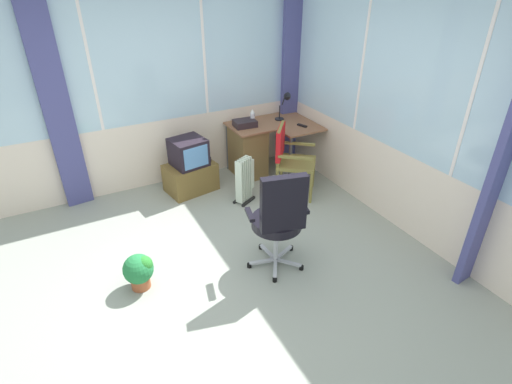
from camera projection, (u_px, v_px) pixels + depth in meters
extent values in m
cube|color=gray|center=(228.00, 272.00, 4.04)|extent=(5.19, 5.30, 0.06)
cube|color=beige|center=(162.00, 151.00, 5.46)|extent=(4.19, 0.06, 0.90)
cube|color=silver|center=(150.00, 57.00, 4.83)|extent=(4.11, 0.06, 1.62)
cube|color=white|center=(89.00, 63.00, 4.55)|extent=(0.04, 0.07, 1.62)
cube|color=white|center=(203.00, 52.00, 5.11)|extent=(0.04, 0.07, 1.62)
cube|color=beige|center=(391.00, 184.00, 4.65)|extent=(0.06, 4.30, 0.90)
cube|color=silver|center=(413.00, 76.00, 4.02)|extent=(0.06, 4.22, 1.62)
cube|color=white|center=(475.00, 94.00, 3.47)|extent=(0.07, 0.04, 1.62)
cube|color=white|center=(365.00, 62.00, 4.57)|extent=(0.07, 0.04, 1.62)
cube|color=#494A86|center=(56.00, 105.00, 4.51)|extent=(0.32, 0.11, 2.60)
cube|color=#494A86|center=(292.00, 75.00, 5.74)|extent=(0.31, 0.08, 2.60)
cube|color=#494A86|center=(505.00, 158.00, 3.29)|extent=(0.32, 0.10, 2.60)
cube|color=#8D5C40|center=(269.00, 123.00, 5.66)|extent=(1.16, 0.61, 0.02)
cube|color=#8D5C40|center=(303.00, 130.00, 5.42)|extent=(0.61, 0.31, 0.02)
cube|color=brown|center=(247.00, 151.00, 5.71)|extent=(0.40, 0.57, 0.70)
cylinder|color=#4C4C51|center=(290.00, 161.00, 5.41)|extent=(0.04, 0.04, 0.71)
cylinder|color=#4C4C51|center=(228.00, 147.00, 5.83)|extent=(0.04, 0.04, 0.71)
cylinder|color=black|center=(279.00, 119.00, 5.74)|extent=(0.13, 0.13, 0.02)
cylinder|color=black|center=(280.00, 112.00, 5.69)|extent=(0.02, 0.02, 0.19)
cylinder|color=black|center=(284.00, 99.00, 5.59)|extent=(0.04, 0.09, 0.18)
cone|color=black|center=(289.00, 97.00, 5.56)|extent=(0.12, 0.12, 0.12)
cube|color=black|center=(302.00, 126.00, 5.50)|extent=(0.09, 0.16, 0.02)
cylinder|color=silver|center=(253.00, 119.00, 5.55)|extent=(0.06, 0.06, 0.16)
cone|color=white|center=(253.00, 111.00, 5.49)|extent=(0.06, 0.06, 0.06)
cube|color=#2A2025|center=(245.00, 123.00, 5.48)|extent=(0.32, 0.25, 0.09)
cylinder|color=olive|center=(311.00, 188.00, 5.05)|extent=(0.04, 0.04, 0.43)
cylinder|color=olive|center=(313.00, 173.00, 5.43)|extent=(0.04, 0.04, 0.43)
cylinder|color=olive|center=(277.00, 185.00, 5.12)|extent=(0.04, 0.04, 0.43)
cylinder|color=olive|center=(281.00, 170.00, 5.50)|extent=(0.04, 0.04, 0.43)
cube|color=olive|center=(296.00, 163.00, 5.16)|extent=(0.67, 0.67, 0.04)
cube|color=olive|center=(280.00, 144.00, 5.06)|extent=(0.30, 0.36, 0.47)
cube|color=red|center=(280.00, 142.00, 5.05)|extent=(0.33, 0.39, 0.40)
cube|color=olive|center=(295.00, 158.00, 4.88)|extent=(0.36, 0.30, 0.03)
cube|color=olive|center=(299.00, 144.00, 5.25)|extent=(0.36, 0.30, 0.03)
cube|color=#B7B7BF|center=(262.00, 261.00, 4.07)|extent=(0.28, 0.10, 0.02)
cylinder|color=black|center=(249.00, 265.00, 4.05)|extent=(0.05, 0.05, 0.05)
cube|color=#B7B7BF|center=(275.00, 268.00, 3.98)|extent=(0.18, 0.26, 0.02)
cylinder|color=black|center=(275.00, 280.00, 3.87)|extent=(0.05, 0.05, 0.05)
cube|color=#B7B7BF|center=(288.00, 263.00, 4.06)|extent=(0.21, 0.24, 0.02)
cylinder|color=black|center=(301.00, 268.00, 4.02)|extent=(0.05, 0.05, 0.05)
cube|color=#B7B7BF|center=(283.00, 253.00, 4.19)|extent=(0.27, 0.14, 0.02)
cylinder|color=black|center=(291.00, 248.00, 4.30)|extent=(0.05, 0.05, 0.05)
cube|color=#B7B7BF|center=(268.00, 252.00, 4.20)|extent=(0.06, 0.28, 0.02)
cylinder|color=black|center=(261.00, 247.00, 4.32)|extent=(0.05, 0.05, 0.05)
cylinder|color=#B7B7BF|center=(276.00, 242.00, 3.99)|extent=(0.05, 0.05, 0.42)
cylinder|color=black|center=(277.00, 222.00, 3.86)|extent=(0.50, 0.50, 0.09)
cube|color=black|center=(284.00, 204.00, 3.55)|extent=(0.43, 0.19, 0.55)
cube|color=black|center=(303.00, 207.00, 3.86)|extent=(0.10, 0.23, 0.04)
cube|color=black|center=(250.00, 215.00, 3.74)|extent=(0.10, 0.23, 0.04)
cube|color=brown|center=(191.00, 177.00, 5.35)|extent=(0.71, 0.54, 0.39)
cube|color=black|center=(188.00, 152.00, 5.17)|extent=(0.48, 0.47, 0.36)
cube|color=#6198D7|center=(196.00, 157.00, 5.03)|extent=(0.34, 0.07, 0.28)
cube|color=#262628|center=(199.00, 159.00, 5.32)|extent=(0.29, 0.26, 0.07)
cube|color=silver|center=(239.00, 183.00, 4.96)|extent=(0.06, 0.10, 0.58)
cube|color=silver|center=(241.00, 182.00, 4.99)|extent=(0.06, 0.10, 0.58)
cube|color=silver|center=(243.00, 180.00, 5.02)|extent=(0.06, 0.10, 0.58)
cube|color=silver|center=(245.00, 179.00, 5.05)|extent=(0.06, 0.10, 0.58)
cube|color=silver|center=(247.00, 178.00, 5.08)|extent=(0.06, 0.10, 0.58)
cube|color=silver|center=(248.00, 176.00, 5.11)|extent=(0.06, 0.10, 0.58)
cube|color=black|center=(248.00, 202.00, 5.15)|extent=(0.25, 0.15, 0.03)
cube|color=black|center=(240.00, 198.00, 5.22)|extent=(0.25, 0.15, 0.03)
cube|color=silver|center=(250.00, 173.00, 5.12)|extent=(0.09, 0.10, 0.40)
cylinder|color=#A35230|center=(141.00, 282.00, 3.79)|extent=(0.18, 0.18, 0.11)
sphere|color=#25793F|center=(138.00, 269.00, 3.71)|extent=(0.29, 0.29, 0.29)
sphere|color=#2C842F|center=(144.00, 264.00, 3.68)|extent=(0.16, 0.16, 0.16)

